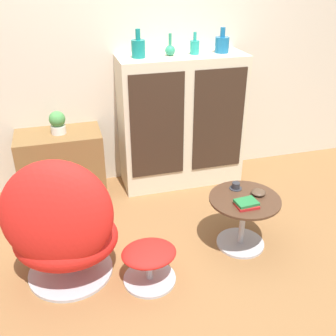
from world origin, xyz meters
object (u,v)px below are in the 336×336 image
object	(u,v)px
coffee_table	(243,216)
potted_plant	(58,122)
vase_inner_left	(170,49)
teacup	(236,186)
vase_rightmost	(222,44)
sideboard	(181,122)
vase_inner_right	(195,47)
bowl	(258,192)
vase_leftmost	(138,48)
tv_console	(62,165)
egg_chair	(62,228)
ottoman	(149,259)
book_stack	(246,204)

from	to	relation	value
coffee_table	potted_plant	distance (m)	1.77
vase_inner_left	teacup	distance (m)	1.33
vase_rightmost	sideboard	bearing A→B (deg)	-179.40
vase_inner_right	bowl	distance (m)	1.42
potted_plant	bowl	size ratio (longest dim) A/B	1.88
vase_leftmost	bowl	size ratio (longest dim) A/B	2.19
tv_console	vase_inner_left	xyz separation A→B (m)	(1.03, -0.00, 0.99)
vase_leftmost	teacup	xyz separation A→B (m)	(0.53, -0.98, -0.88)
teacup	vase_inner_right	bearing A→B (deg)	91.34
tv_console	teacup	distance (m)	1.62
egg_chair	vase_inner_left	bearing A→B (deg)	47.33
vase_leftmost	ottoman	bearing A→B (deg)	-100.47
vase_rightmost	ottoman	bearing A→B (deg)	-127.30
tv_console	vase_inner_left	world-z (taller)	vase_inner_left
vase_rightmost	teacup	bearing A→B (deg)	-103.46
teacup	bowl	world-z (taller)	teacup
tv_console	vase_inner_right	bearing A→B (deg)	-0.05
vase_inner_left	bowl	size ratio (longest dim) A/B	1.74
vase_rightmost	potted_plant	xyz separation A→B (m)	(-1.50, 0.00, -0.59)
egg_chair	potted_plant	size ratio (longest dim) A/B	4.77
vase_leftmost	vase_inner_right	bearing A→B (deg)	0.00
vase_inner_right	potted_plant	xyz separation A→B (m)	(-1.24, 0.00, -0.58)
ottoman	vase_inner_right	xyz separation A→B (m)	(0.75, 1.32, 1.12)
tv_console	book_stack	world-z (taller)	tv_console
vase_inner_left	coffee_table	bearing A→B (deg)	-77.18
egg_chair	coffee_table	world-z (taller)	egg_chair
ottoman	book_stack	xyz separation A→B (m)	(0.74, 0.09, 0.26)
ottoman	vase_inner_left	size ratio (longest dim) A/B	2.00
sideboard	vase_inner_left	size ratio (longest dim) A/B	6.67
tv_console	coffee_table	size ratio (longest dim) A/B	1.41
vase_inner_left	vase_rightmost	xyz separation A→B (m)	(0.48, 0.00, 0.02)
sideboard	bowl	size ratio (longest dim) A/B	11.59
coffee_table	vase_inner_left	world-z (taller)	vase_inner_left
ottoman	vase_rightmost	world-z (taller)	vase_rightmost
potted_plant	book_stack	size ratio (longest dim) A/B	1.25
vase_leftmost	book_stack	bearing A→B (deg)	-67.88
ottoman	potted_plant	bearing A→B (deg)	110.53
coffee_table	vase_inner_left	bearing A→B (deg)	102.82
egg_chair	vase_rightmost	bearing A→B (deg)	36.73
vase_inner_right	potted_plant	size ratio (longest dim) A/B	0.93
ottoman	vase_rightmost	distance (m)	2.01
vase_leftmost	vase_inner_right	xyz separation A→B (m)	(0.50, 0.00, -0.02)
ottoman	sideboard	bearing A→B (deg)	64.23
egg_chair	tv_console	bearing A→B (deg)	88.48
vase_leftmost	potted_plant	size ratio (longest dim) A/B	1.17
vase_inner_left	tv_console	bearing A→B (deg)	179.94
coffee_table	vase_inner_left	distance (m)	1.55
coffee_table	book_stack	world-z (taller)	book_stack
ottoman	teacup	xyz separation A→B (m)	(0.77, 0.34, 0.26)
ottoman	tv_console	bearing A→B (deg)	111.09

